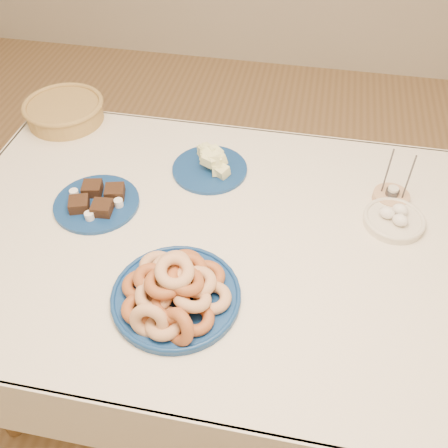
{
  "coord_description": "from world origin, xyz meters",
  "views": [
    {
      "loc": [
        0.18,
        -0.98,
        1.81
      ],
      "look_at": [
        0.0,
        -0.05,
        0.85
      ],
      "focal_mm": 40.0,
      "sensor_mm": 36.0,
      "label": 1
    }
  ],
  "objects_px": {
    "donut_platter": "(175,292)",
    "melon_plate": "(211,163)",
    "egg_bowl": "(394,219)",
    "candle_holder": "(391,196)",
    "brownie_plate": "(97,202)",
    "dining_table": "(227,260)",
    "wicker_basket": "(64,111)"
  },
  "relations": [
    {
      "from": "dining_table",
      "to": "donut_platter",
      "type": "height_order",
      "value": "donut_platter"
    },
    {
      "from": "wicker_basket",
      "to": "egg_bowl",
      "type": "xyz_separation_m",
      "value": [
        1.18,
        -0.33,
        -0.02
      ]
    },
    {
      "from": "melon_plate",
      "to": "candle_holder",
      "type": "height_order",
      "value": "candle_holder"
    },
    {
      "from": "dining_table",
      "to": "melon_plate",
      "type": "height_order",
      "value": "melon_plate"
    },
    {
      "from": "wicker_basket",
      "to": "egg_bowl",
      "type": "distance_m",
      "value": 1.23
    },
    {
      "from": "melon_plate",
      "to": "candle_holder",
      "type": "distance_m",
      "value": 0.58
    },
    {
      "from": "dining_table",
      "to": "candle_holder",
      "type": "distance_m",
      "value": 0.55
    },
    {
      "from": "brownie_plate",
      "to": "wicker_basket",
      "type": "bearing_deg",
      "value": 124.2
    },
    {
      "from": "brownie_plate",
      "to": "wicker_basket",
      "type": "xyz_separation_m",
      "value": [
        -0.28,
        0.42,
        0.03
      ]
    },
    {
      "from": "dining_table",
      "to": "wicker_basket",
      "type": "xyz_separation_m",
      "value": [
        -0.71,
        0.47,
        0.15
      ]
    },
    {
      "from": "melon_plate",
      "to": "brownie_plate",
      "type": "height_order",
      "value": "melon_plate"
    },
    {
      "from": "donut_platter",
      "to": "melon_plate",
      "type": "distance_m",
      "value": 0.54
    },
    {
      "from": "dining_table",
      "to": "wicker_basket",
      "type": "distance_m",
      "value": 0.86
    },
    {
      "from": "donut_platter",
      "to": "wicker_basket",
      "type": "bearing_deg",
      "value": 130.44
    },
    {
      "from": "donut_platter",
      "to": "brownie_plate",
      "type": "height_order",
      "value": "donut_platter"
    },
    {
      "from": "donut_platter",
      "to": "brownie_plate",
      "type": "bearing_deg",
      "value": 137.46
    },
    {
      "from": "dining_table",
      "to": "candle_holder",
      "type": "height_order",
      "value": "candle_holder"
    },
    {
      "from": "egg_bowl",
      "to": "dining_table",
      "type": "bearing_deg",
      "value": -163.15
    },
    {
      "from": "wicker_basket",
      "to": "candle_holder",
      "type": "relative_size",
      "value": 1.85
    },
    {
      "from": "candle_holder",
      "to": "dining_table",
      "type": "bearing_deg",
      "value": -152.15
    },
    {
      "from": "melon_plate",
      "to": "egg_bowl",
      "type": "relative_size",
      "value": 1.13
    },
    {
      "from": "brownie_plate",
      "to": "donut_platter",
      "type": "bearing_deg",
      "value": -42.54
    },
    {
      "from": "donut_platter",
      "to": "melon_plate",
      "type": "bearing_deg",
      "value": 92.39
    },
    {
      "from": "wicker_basket",
      "to": "egg_bowl",
      "type": "height_order",
      "value": "wicker_basket"
    },
    {
      "from": "candle_holder",
      "to": "egg_bowl",
      "type": "relative_size",
      "value": 0.8
    },
    {
      "from": "donut_platter",
      "to": "melon_plate",
      "type": "height_order",
      "value": "donut_platter"
    },
    {
      "from": "candle_holder",
      "to": "donut_platter",
      "type": "bearing_deg",
      "value": -138.08
    },
    {
      "from": "brownie_plate",
      "to": "candle_holder",
      "type": "xyz_separation_m",
      "value": [
        0.89,
        0.2,
        0.0
      ]
    },
    {
      "from": "donut_platter",
      "to": "brownie_plate",
      "type": "distance_m",
      "value": 0.45
    },
    {
      "from": "egg_bowl",
      "to": "candle_holder",
      "type": "bearing_deg",
      "value": 92.3
    },
    {
      "from": "donut_platter",
      "to": "egg_bowl",
      "type": "relative_size",
      "value": 1.67
    },
    {
      "from": "brownie_plate",
      "to": "dining_table",
      "type": "bearing_deg",
      "value": -7.06
    }
  ]
}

